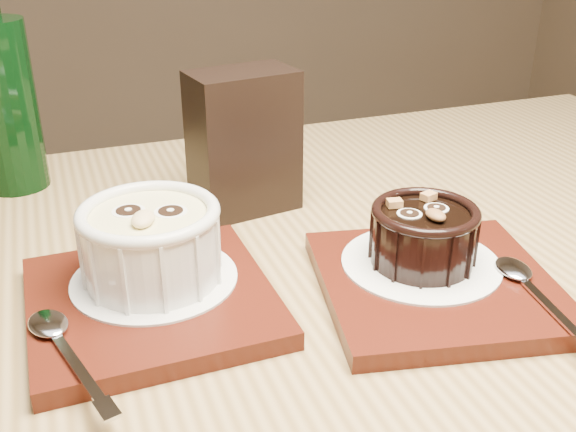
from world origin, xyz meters
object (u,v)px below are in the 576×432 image
(table, at_px, (315,378))
(green_bottle, at_px, (3,99))
(condiment_stand, at_px, (244,142))
(tray_right, at_px, (436,285))
(ramekin_dark, at_px, (424,233))
(tray_left, at_px, (152,301))
(ramekin_white, at_px, (151,240))

(table, xyz_separation_m, green_bottle, (-0.23, 0.31, 0.19))
(table, bearing_deg, green_bottle, 126.64)
(table, height_order, condiment_stand, condiment_stand)
(tray_right, xyz_separation_m, ramekin_dark, (-0.00, 0.02, 0.04))
(condiment_stand, xyz_separation_m, green_bottle, (-0.22, 0.14, 0.03))
(condiment_stand, bearing_deg, tray_left, -127.87)
(tray_left, xyz_separation_m, tray_right, (0.22, -0.05, 0.00))
(tray_right, height_order, condiment_stand, condiment_stand)
(ramekin_dark, height_order, condiment_stand, condiment_stand)
(ramekin_white, height_order, green_bottle, green_bottle)
(ramekin_white, bearing_deg, tray_left, -87.49)
(ramekin_dark, distance_m, condiment_stand, 0.21)
(table, xyz_separation_m, ramekin_white, (-0.12, 0.03, 0.14))
(ramekin_dark, bearing_deg, green_bottle, 129.59)
(tray_left, xyz_separation_m, ramekin_white, (0.01, 0.02, 0.04))
(ramekin_dark, bearing_deg, tray_left, 167.44)
(condiment_stand, height_order, green_bottle, green_bottle)
(ramekin_white, height_order, tray_right, ramekin_white)
(tray_left, height_order, tray_right, same)
(tray_right, distance_m, green_bottle, 0.48)
(green_bottle, bearing_deg, table, -53.36)
(tray_left, height_order, ramekin_dark, ramekin_dark)
(ramekin_white, distance_m, tray_right, 0.23)
(ramekin_white, relative_size, condiment_stand, 0.78)
(ramekin_dark, bearing_deg, condiment_stand, 112.72)
(tray_left, relative_size, ramekin_white, 1.66)
(table, distance_m, tray_left, 0.16)
(tray_right, bearing_deg, ramekin_dark, 94.40)
(tray_left, bearing_deg, green_bottle, 108.51)
(tray_right, height_order, green_bottle, green_bottle)
(tray_left, relative_size, ramekin_dark, 2.08)
(green_bottle, bearing_deg, tray_left, -71.49)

